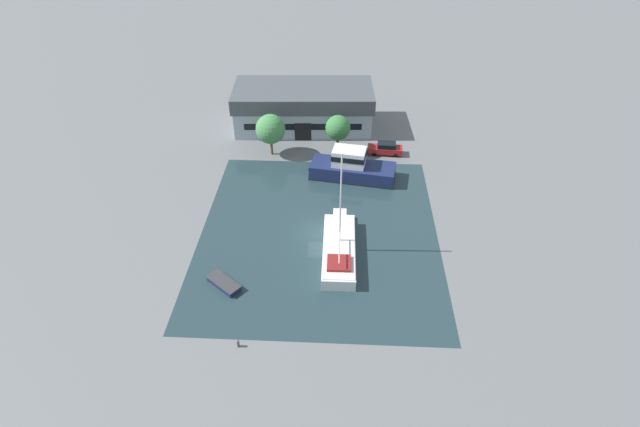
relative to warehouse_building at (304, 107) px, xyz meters
The scene contains 10 objects.
ground_plane 25.99m from the warehouse_building, 81.99° to the right, with size 440.00×440.00×0.00m, color slate.
water_canal 25.99m from the warehouse_building, 81.99° to the right, with size 26.12×30.05×0.01m, color #23383D.
warehouse_building is the anchor object (origin of this frame).
quay_tree_near_building 9.55m from the warehouse_building, 113.31° to the right, with size 4.00×4.00×5.85m.
quay_tree_by_water 9.76m from the warehouse_building, 57.22° to the right, with size 3.36×3.36×5.66m.
parked_car 14.44m from the warehouse_building, 33.82° to the right, with size 4.81×2.00×1.73m.
sailboat_moored 29.59m from the warehouse_building, 78.50° to the right, with size 3.42×11.76×11.86m.
motor_cruiser 15.79m from the warehouse_building, 62.81° to the right, with size 11.31×5.49×4.00m.
small_dinghy 34.63m from the warehouse_building, 98.83° to the right, with size 3.84×3.50×0.59m.
mooring_bollard 41.45m from the warehouse_building, 93.60° to the right, with size 0.26×0.26×0.75m.
Camera 1 is at (2.20, -42.65, 35.37)m, focal length 28.00 mm.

